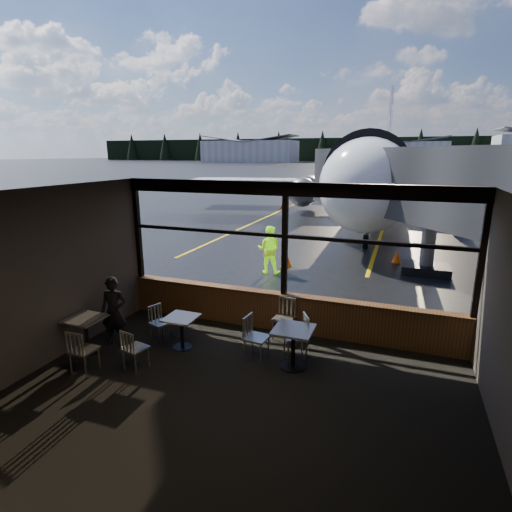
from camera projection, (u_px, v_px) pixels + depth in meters
The scene contains 33 objects.
ground_plane at pixel (397, 168), 118.60m from camera, with size 520.00×520.00×0.00m, color black.
carpet_floor at pixel (233, 401), 6.81m from camera, with size 8.00×6.00×0.01m, color black.
ceiling at pixel (230, 195), 5.94m from camera, with size 8.00×6.00×0.04m, color #38332D.
wall_left at pixel (42, 279), 7.71m from camera, with size 0.04×6.00×3.50m, color #48403A.
wall_back at pixel (101, 419), 3.65m from camera, with size 8.00×0.04×3.50m, color #48403A.
window_sill at pixel (283, 313), 9.43m from camera, with size 8.00×0.28×0.90m, color #523118.
window_header at pixel (286, 189), 8.70m from camera, with size 8.00×0.18×0.30m, color black.
mullion_left at pixel (138, 229), 10.31m from camera, with size 0.12×0.12×2.60m, color black.
mullion_centre at pixel (285, 240), 8.99m from camera, with size 0.12×0.12×2.60m, color black.
mullion_right at pixel (482, 255), 7.67m from camera, with size 0.12×0.12×2.60m, color black.
window_transom at pixel (285, 236), 8.96m from camera, with size 8.00×0.10×0.08m, color black.
airliner at pixel (384, 135), 27.12m from camera, with size 28.92×34.70×10.60m, color white, non-canonical shape.
jet_bridge at pixel (442, 204), 12.70m from camera, with size 9.53×11.65×5.08m, color #28292B, non-canonical shape.
cafe_table_near at pixel (293, 348), 7.79m from camera, with size 0.75×0.75×0.83m, color #A6A099, non-canonical shape.
cafe_table_mid at pixel (182, 332), 8.60m from camera, with size 0.65×0.65×0.72m, color #9B968F, non-canonical shape.
cafe_table_left at pixel (87, 335), 8.41m from camera, with size 0.71×0.71×0.78m, color #9C978F, non-canonical shape.
chair_near_e at pixel (296, 337), 8.12m from camera, with size 0.52×0.52×0.96m, color beige, non-canonical shape.
chair_near_w at pixel (257, 338), 8.08m from camera, with size 0.51×0.51×0.94m, color beige, non-canonical shape.
chair_near_n at pixel (284, 319), 9.02m from camera, with size 0.51×0.51×0.94m, color #B8B2A6, non-canonical shape.
chair_mid_s at pixel (135, 349), 7.74m from camera, with size 0.47×0.47×0.85m, color beige, non-canonical shape.
chair_mid_w at pixel (160, 323), 8.95m from camera, with size 0.44×0.44×0.81m, color #B6B1A4, non-canonical shape.
chair_left_s at pixel (84, 350), 7.60m from camera, with size 0.50×0.50×0.92m, color #ABA69A, non-canonical shape.
passenger at pixel (114, 312), 8.62m from camera, with size 0.57×0.37×1.55m, color black.
ground_crew at pixel (269, 250), 13.96m from camera, with size 0.81×0.63×1.67m, color #BFF219.
cone_nose at pixel (397, 256), 15.40m from camera, with size 0.35×0.35×0.49m, color #F46407.
cone_wing at pixel (283, 205), 30.50m from camera, with size 0.38×0.38×0.52m, color #DA5106.
hangar_left at pixel (250, 150), 195.15m from camera, with size 45.00×18.00×11.00m, color silver, non-canonical shape.
hangar_mid at pixel (402, 151), 176.43m from camera, with size 38.00×15.00×10.00m, color silver, non-canonical shape.
fuel_tank_a at pixel (332, 156), 184.23m from camera, with size 8.00×8.00×6.00m, color silver.
fuel_tank_b at pixel (354, 156), 180.89m from camera, with size 8.00×8.00×6.00m, color silver.
fuel_tank_c at pixel (377, 156), 177.55m from camera, with size 8.00×8.00×6.00m, color silver.
treeline at pixel (402, 149), 198.90m from camera, with size 360.00×3.00×12.00m, color black.
cone_extra at pixel (286, 259), 14.86m from camera, with size 0.41×0.41×0.56m, color #F84B07.
Camera 1 is at (2.42, -8.48, 4.10)m, focal length 28.00 mm.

